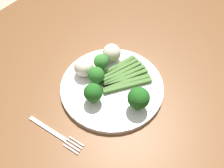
{
  "coord_description": "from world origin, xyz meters",
  "views": [
    {
      "loc": [
        0.3,
        0.26,
        1.32
      ],
      "look_at": [
        -0.04,
        0.02,
        0.77
      ],
      "focal_mm": 39.57,
      "sensor_mm": 36.0,
      "label": 1
    }
  ],
  "objects_px": {
    "cauliflower_edge": "(112,53)",
    "fork": "(56,134)",
    "broccoli_outer_edge": "(96,75)",
    "cauliflower_right": "(84,67)",
    "broccoli_back": "(139,98)",
    "broccoli_front_left": "(101,62)",
    "dining_table": "(101,111)",
    "plate": "(112,87)",
    "asparagus_bundle": "(122,76)",
    "broccoli_front": "(93,93)"
  },
  "relations": [
    {
      "from": "dining_table",
      "to": "broccoli_front",
      "type": "height_order",
      "value": "broccoli_front"
    },
    {
      "from": "broccoli_back",
      "to": "broccoli_outer_edge",
      "type": "height_order",
      "value": "broccoli_back"
    },
    {
      "from": "cauliflower_right",
      "to": "fork",
      "type": "relative_size",
      "value": 0.34
    },
    {
      "from": "broccoli_back",
      "to": "cauliflower_right",
      "type": "bearing_deg",
      "value": -91.77
    },
    {
      "from": "broccoli_outer_edge",
      "to": "cauliflower_edge",
      "type": "xyz_separation_m",
      "value": [
        -0.1,
        -0.02,
        -0.01
      ]
    },
    {
      "from": "cauliflower_edge",
      "to": "fork",
      "type": "bearing_deg",
      "value": 6.19
    },
    {
      "from": "plate",
      "to": "cauliflower_edge",
      "type": "bearing_deg",
      "value": -143.12
    },
    {
      "from": "broccoli_front",
      "to": "cauliflower_edge",
      "type": "relative_size",
      "value": 1.11
    },
    {
      "from": "dining_table",
      "to": "cauliflower_right",
      "type": "distance_m",
      "value": 0.16
    },
    {
      "from": "cauliflower_edge",
      "to": "fork",
      "type": "distance_m",
      "value": 0.28
    },
    {
      "from": "broccoli_back",
      "to": "broccoli_front",
      "type": "xyz_separation_m",
      "value": [
        0.05,
        -0.11,
        -0.01
      ]
    },
    {
      "from": "broccoli_outer_edge",
      "to": "fork",
      "type": "distance_m",
      "value": 0.19
    },
    {
      "from": "plate",
      "to": "cauliflower_right",
      "type": "xyz_separation_m",
      "value": [
        0.01,
        -0.09,
        0.04
      ]
    },
    {
      "from": "dining_table",
      "to": "asparagus_bundle",
      "type": "height_order",
      "value": "asparagus_bundle"
    },
    {
      "from": "asparagus_bundle",
      "to": "broccoli_front",
      "type": "relative_size",
      "value": 2.69
    },
    {
      "from": "dining_table",
      "to": "broccoli_outer_edge",
      "type": "height_order",
      "value": "broccoli_outer_edge"
    },
    {
      "from": "broccoli_front",
      "to": "broccoli_back",
      "type": "bearing_deg",
      "value": 116.14
    },
    {
      "from": "broccoli_front_left",
      "to": "broccoli_back",
      "type": "bearing_deg",
      "value": 72.74
    },
    {
      "from": "plate",
      "to": "broccoli_back",
      "type": "height_order",
      "value": "broccoli_back"
    },
    {
      "from": "plate",
      "to": "broccoli_back",
      "type": "bearing_deg",
      "value": 79.24
    },
    {
      "from": "dining_table",
      "to": "broccoli_front_left",
      "type": "distance_m",
      "value": 0.16
    },
    {
      "from": "plate",
      "to": "broccoli_front_left",
      "type": "height_order",
      "value": "broccoli_front_left"
    },
    {
      "from": "broccoli_back",
      "to": "cauliflower_edge",
      "type": "bearing_deg",
      "value": -122.06
    },
    {
      "from": "fork",
      "to": "broccoli_back",
      "type": "bearing_deg",
      "value": 51.42
    },
    {
      "from": "asparagus_bundle",
      "to": "broccoli_outer_edge",
      "type": "relative_size",
      "value": 2.88
    },
    {
      "from": "dining_table",
      "to": "asparagus_bundle",
      "type": "distance_m",
      "value": 0.14
    },
    {
      "from": "broccoli_front_left",
      "to": "broccoli_outer_edge",
      "type": "distance_m",
      "value": 0.05
    },
    {
      "from": "dining_table",
      "to": "asparagus_bundle",
      "type": "xyz_separation_m",
      "value": [
        -0.08,
        0.02,
        0.11
      ]
    },
    {
      "from": "broccoli_outer_edge",
      "to": "broccoli_back",
      "type": "bearing_deg",
      "value": 89.97
    },
    {
      "from": "plate",
      "to": "broccoli_outer_edge",
      "type": "bearing_deg",
      "value": -65.52
    },
    {
      "from": "fork",
      "to": "plate",
      "type": "bearing_deg",
      "value": 77.85
    },
    {
      "from": "broccoli_front",
      "to": "broccoli_front_left",
      "type": "height_order",
      "value": "broccoli_front"
    },
    {
      "from": "cauliflower_edge",
      "to": "dining_table",
      "type": "bearing_deg",
      "value": 20.24
    },
    {
      "from": "plate",
      "to": "broccoli_back",
      "type": "distance_m",
      "value": 0.11
    },
    {
      "from": "dining_table",
      "to": "asparagus_bundle",
      "type": "bearing_deg",
      "value": 162.65
    },
    {
      "from": "dining_table",
      "to": "broccoli_front_left",
      "type": "bearing_deg",
      "value": -146.75
    },
    {
      "from": "broccoli_front_left",
      "to": "cauliflower_edge",
      "type": "relative_size",
      "value": 0.98
    },
    {
      "from": "asparagus_bundle",
      "to": "cauliflower_right",
      "type": "distance_m",
      "value": 0.11
    },
    {
      "from": "broccoli_back",
      "to": "broccoli_front_left",
      "type": "height_order",
      "value": "broccoli_back"
    },
    {
      "from": "dining_table",
      "to": "broccoli_front_left",
      "type": "height_order",
      "value": "broccoli_front_left"
    },
    {
      "from": "broccoli_front_left",
      "to": "broccoli_outer_edge",
      "type": "relative_size",
      "value": 0.94
    },
    {
      "from": "broccoli_front_left",
      "to": "broccoli_outer_edge",
      "type": "xyz_separation_m",
      "value": [
        0.05,
        0.02,
        0.0
      ]
    },
    {
      "from": "asparagus_bundle",
      "to": "broccoli_outer_edge",
      "type": "bearing_deg",
      "value": 165.4
    },
    {
      "from": "plate",
      "to": "cauliflower_edge",
      "type": "distance_m",
      "value": 0.1
    },
    {
      "from": "asparagus_bundle",
      "to": "cauliflower_edge",
      "type": "distance_m",
      "value": 0.08
    },
    {
      "from": "broccoli_outer_edge",
      "to": "cauliflower_right",
      "type": "relative_size",
      "value": 1.01
    },
    {
      "from": "plate",
      "to": "fork",
      "type": "xyz_separation_m",
      "value": [
        0.2,
        -0.03,
        -0.01
      ]
    },
    {
      "from": "dining_table",
      "to": "plate",
      "type": "xyz_separation_m",
      "value": [
        -0.04,
        0.02,
        0.1
      ]
    },
    {
      "from": "broccoli_outer_edge",
      "to": "cauliflower_right",
      "type": "bearing_deg",
      "value": -96.49
    },
    {
      "from": "broccoli_outer_edge",
      "to": "cauliflower_edge",
      "type": "relative_size",
      "value": 1.04
    }
  ]
}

